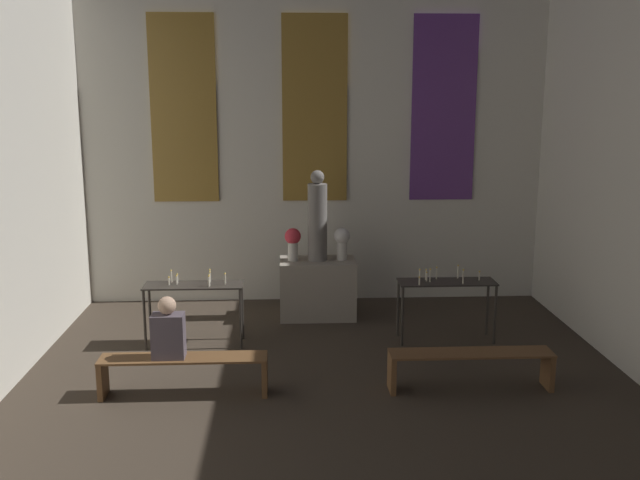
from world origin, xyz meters
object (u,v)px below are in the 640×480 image
object	(u,v)px
candle_rack_left	(194,293)
person_seated	(168,331)
pew_back_left	(184,367)
statue	(317,219)
flower_vase_left	(293,241)
flower_vase_right	(342,241)
altar	(317,288)
pew_back_right	(471,362)
candle_rack_right	(446,289)

from	to	relation	value
candle_rack_left	person_seated	size ratio (longest dim) A/B	1.87
pew_back_left	statue	bearing A→B (deg)	59.82
flower_vase_left	flower_vase_right	size ratio (longest dim) A/B	1.00
statue	flower_vase_left	xyz separation A→B (m)	(-0.37, 0.00, -0.33)
altar	pew_back_right	xyz separation A→B (m)	(1.64, -2.82, -0.11)
pew_back_left	candle_rack_left	bearing A→B (deg)	92.71
statue	pew_back_right	distance (m)	3.47
flower_vase_left	flower_vase_right	distance (m)	0.74
altar	candle_rack_left	distance (m)	2.09
pew_back_left	person_seated	world-z (taller)	person_seated
candle_rack_left	pew_back_right	size ratio (longest dim) A/B	0.70
statue	flower_vase_left	size ratio (longest dim) A/B	2.76
altar	flower_vase_right	xyz separation A→B (m)	(0.37, 0.00, 0.74)
candle_rack_left	pew_back_left	distance (m)	1.72
flower_vase_right	candle_rack_left	bearing A→B (deg)	-151.09
statue	candle_rack_left	world-z (taller)	statue
flower_vase_left	pew_back_right	bearing A→B (deg)	-54.52
flower_vase_left	person_seated	bearing A→B (deg)	-116.82
altar	flower_vase_right	bearing A→B (deg)	0.00
flower_vase_right	person_seated	bearing A→B (deg)	-127.52
altar	person_seated	distance (m)	3.36
candle_rack_right	flower_vase_right	bearing A→B (deg)	139.39
flower_vase_left	pew_back_left	world-z (taller)	flower_vase_left
flower_vase_left	pew_back_left	size ratio (longest dim) A/B	0.26
statue	flower_vase_right	world-z (taller)	statue
statue	pew_back_right	size ratio (longest dim) A/B	0.72
pew_back_right	altar	bearing A→B (deg)	120.18
altar	candle_rack_right	size ratio (longest dim) A/B	0.86
candle_rack_right	person_seated	bearing A→B (deg)	-154.63
candle_rack_right	pew_back_left	distance (m)	3.77
altar	flower_vase_right	world-z (taller)	flower_vase_right
pew_back_right	person_seated	world-z (taller)	person_seated
pew_back_left	person_seated	xyz separation A→B (m)	(-0.16, -0.00, 0.43)
pew_back_right	flower_vase_left	bearing A→B (deg)	125.48
pew_back_left	flower_vase_right	bearing A→B (deg)	54.52
flower_vase_right	pew_back_right	world-z (taller)	flower_vase_right
altar	flower_vase_left	distance (m)	0.83
flower_vase_left	candle_rack_left	distance (m)	1.83
pew_back_left	person_seated	bearing A→B (deg)	-180.00
flower_vase_right	flower_vase_left	bearing A→B (deg)	180.00
flower_vase_left	person_seated	distance (m)	3.19
candle_rack_left	candle_rack_right	distance (m)	3.44
candle_rack_left	candle_rack_right	bearing A→B (deg)	-0.01
flower_vase_right	person_seated	world-z (taller)	flower_vase_right
candle_rack_left	pew_back_left	world-z (taller)	candle_rack_left
person_seated	flower_vase_right	bearing A→B (deg)	52.48
altar	person_seated	bearing A→B (deg)	-122.49
altar	flower_vase_right	distance (m)	0.83
statue	pew_back_left	size ratio (longest dim) A/B	0.72
candle_rack_left	candle_rack_right	size ratio (longest dim) A/B	1.00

